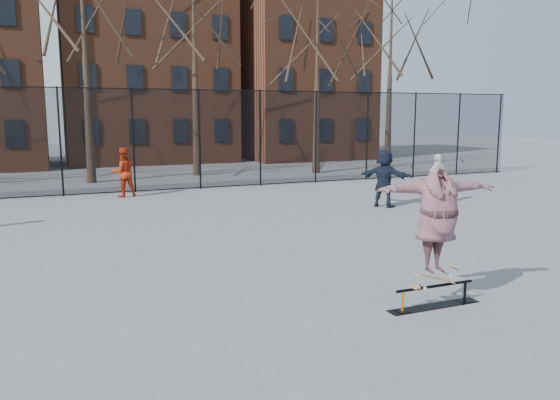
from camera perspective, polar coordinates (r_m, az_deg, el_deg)
name	(u,v)px	position (r m, az deg, el deg)	size (l,w,h in m)	color
ground	(317,284)	(10.01, 3.89, -8.71)	(100.00, 100.00, 0.00)	slate
skate_rail	(434,298)	(9.16, 15.84, -9.83)	(1.64, 0.25, 0.36)	black
skateboard	(434,282)	(9.07, 15.84, -8.25)	(0.77, 0.18, 0.09)	#99623D
skater	(437,227)	(8.85, 16.09, -2.74)	(2.08, 0.57, 1.69)	#693A91
bystander_red	(123,172)	(20.76, -16.06, 2.80)	(0.88, 0.69, 1.81)	#AB290F
bystander_white	(438,179)	(19.11, 16.16, 2.11)	(1.00, 0.41, 1.70)	silver
bystander_navy	(384,178)	(18.12, 10.84, 2.27)	(1.77, 0.56, 1.91)	black
fence	(169,139)	(21.96, -11.49, 6.31)	(34.03, 0.07, 4.00)	black
tree_row	(142,15)	(26.33, -14.27, 18.24)	(33.66, 7.46, 10.67)	black
rowhouses	(136,62)	(35.00, -14.78, 13.75)	(29.00, 7.00, 13.00)	brown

